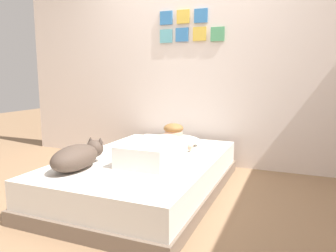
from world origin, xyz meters
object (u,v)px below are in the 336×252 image
Objects in this scene: dog at (78,156)px; bed at (146,175)px; cell_phone at (149,162)px; person_lying at (159,147)px; coffee_cup at (180,148)px; pillow at (177,140)px.

bed is at bearing 58.79° from dog.
bed is at bearing 125.40° from cell_phone.
person_lying reaches higher than coffee_cup.
bed is at bearing -98.44° from pillow.
bed is 0.44m from coffee_cup.
person_lying is 1.60× the size of dog.
cell_phone is at bearing -99.69° from person_lying.
cell_phone is at bearing -54.60° from bed.
coffee_cup is (0.22, 0.32, 0.21)m from bed.
pillow is 4.16× the size of coffee_cup.
bed is at bearing -178.65° from person_lying.
bed is 14.49× the size of cell_phone.
bed is 3.90× the size of pillow.
bed is 0.31m from person_lying.
pillow is (0.09, 0.60, 0.22)m from bed.
coffee_cup is 0.89× the size of cell_phone.
coffee_cup is at bearing -64.46° from pillow.
dog is (-0.42, -1.14, 0.05)m from pillow.
coffee_cup is at bearing 75.20° from person_lying.
person_lying reaches higher than dog.
dog reaches higher than pillow.
bed is 0.26m from cell_phone.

